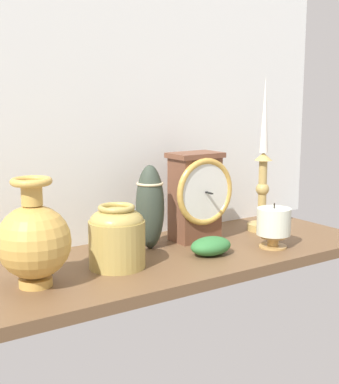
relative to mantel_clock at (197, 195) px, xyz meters
The scene contains 9 objects.
ground_plane 18.21cm from the mantel_clock, 154.28° to the right, with size 100.00×36.00×2.40cm, color brown.
back_wall 27.62cm from the mantel_clock, 133.56° to the left, with size 120.00×2.00×65.00cm, color white.
mantel_clock is the anchor object (origin of this frame).
candlestick_tall_left 20.36cm from the mantel_clock, ahead, with size 7.31×7.31×39.44cm.
brass_vase_bulbous 44.76cm from the mantel_clock, 168.48° to the right, with size 13.66×13.66×20.28cm.
brass_vase_jar 27.30cm from the mantel_clock, 163.88° to the right, with size 11.56×11.56×13.02cm.
pillar_candle_front 19.31cm from the mantel_clock, 52.86° to the right, with size 7.78×7.78×10.42cm.
tall_ceramic_vase 12.84cm from the mantel_clock, behind, with size 6.52×6.52×19.31cm.
ivy_sprig 15.35cm from the mantel_clock, 112.09° to the right, with size 9.83×6.88×4.05cm.
Camera 1 is at (-65.04, -96.68, 34.97)cm, focal length 51.05 mm.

